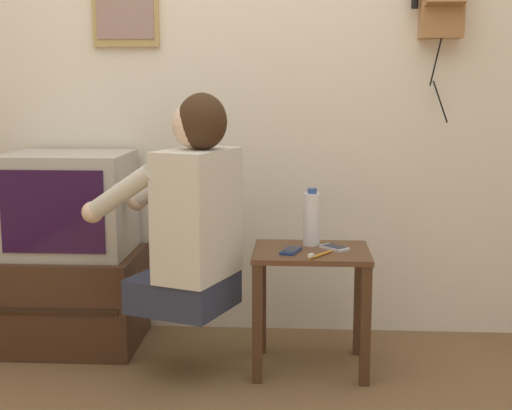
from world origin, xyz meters
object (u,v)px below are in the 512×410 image
cell_phone_spare (334,248)px  toothbrush (319,255)px  television (69,203)px  cell_phone_held (291,251)px  person (191,213)px  water_bottle (312,219)px

cell_phone_spare → toothbrush: toothbrush is taller
television → toothbrush: size_ratio=3.80×
television → cell_phone_held: size_ratio=3.99×
person → toothbrush: size_ratio=6.09×
television → water_bottle: 1.10m
cell_phone_held → toothbrush: (0.11, -0.07, 0.00)m
cell_phone_spare → toothbrush: bearing=-159.7°
water_bottle → toothbrush: (0.03, -0.20, -0.11)m
person → water_bottle: size_ratio=3.56×
water_bottle → toothbrush: water_bottle is taller
cell_phone_held → toothbrush: 0.13m
cell_phone_held → cell_phone_spare: 0.19m
cell_phone_held → television: bearing=-178.8°
television → water_bottle: television is taller
cell_phone_held → cell_phone_spare: size_ratio=1.03×
cell_phone_held → toothbrush: bearing=-14.3°
water_bottle → person: bearing=-157.6°
person → cell_phone_spare: person is taller
toothbrush → cell_phone_held: bearing=3.6°
cell_phone_spare → water_bottle: 0.16m
television → cell_phone_held: 1.05m
television → toothbrush: television is taller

